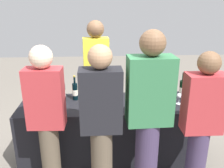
{
  "coord_description": "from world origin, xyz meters",
  "views": [
    {
      "loc": [
        -0.16,
        -2.74,
        2.0
      ],
      "look_at": [
        0.0,
        0.0,
        1.03
      ],
      "focal_mm": 38.9,
      "sensor_mm": 36.0,
      "label": 1
    }
  ],
  "objects_px": {
    "server_pouring": "(96,76)",
    "guest_2": "(149,114)",
    "wine_bottle_1": "(75,91)",
    "wine_glass_5": "(179,96)",
    "wine_bottle_0": "(63,92)",
    "ice_bucket": "(47,94)",
    "guest_1": "(101,122)",
    "wine_bottle_5": "(182,89)",
    "wine_glass_1": "(59,100)",
    "guest_3": "(201,124)",
    "wine_glass_0": "(44,103)",
    "wine_glass_4": "(149,99)",
    "wine_bottle_2": "(153,88)",
    "wine_bottle_3": "(162,90)",
    "wine_bottle_4": "(174,88)",
    "wine_glass_2": "(109,99)",
    "guest_0": "(47,118)",
    "wine_glass_3": "(139,100)"
  },
  "relations": [
    {
      "from": "wine_glass_0",
      "to": "guest_3",
      "type": "bearing_deg",
      "value": -18.04
    },
    {
      "from": "wine_bottle_4",
      "to": "wine_bottle_1",
      "type": "bearing_deg",
      "value": -178.85
    },
    {
      "from": "wine_bottle_3",
      "to": "guest_1",
      "type": "bearing_deg",
      "value": -135.4
    },
    {
      "from": "server_pouring",
      "to": "guest_2",
      "type": "height_order",
      "value": "guest_2"
    },
    {
      "from": "wine_glass_4",
      "to": "guest_2",
      "type": "height_order",
      "value": "guest_2"
    },
    {
      "from": "wine_bottle_0",
      "to": "guest_3",
      "type": "height_order",
      "value": "guest_3"
    },
    {
      "from": "wine_bottle_2",
      "to": "wine_bottle_1",
      "type": "bearing_deg",
      "value": -178.16
    },
    {
      "from": "wine_bottle_0",
      "to": "ice_bucket",
      "type": "distance_m",
      "value": 0.19
    },
    {
      "from": "wine_bottle_0",
      "to": "wine_glass_1",
      "type": "height_order",
      "value": "wine_bottle_0"
    },
    {
      "from": "wine_bottle_1",
      "to": "wine_glass_5",
      "type": "distance_m",
      "value": 1.29
    },
    {
      "from": "wine_bottle_1",
      "to": "wine_bottle_4",
      "type": "distance_m",
      "value": 1.28
    },
    {
      "from": "wine_bottle_0",
      "to": "wine_bottle_4",
      "type": "relative_size",
      "value": 0.99
    },
    {
      "from": "wine_bottle_0",
      "to": "ice_bucket",
      "type": "bearing_deg",
      "value": -173.65
    },
    {
      "from": "wine_bottle_2",
      "to": "guest_0",
      "type": "bearing_deg",
      "value": -149.4
    },
    {
      "from": "wine_bottle_4",
      "to": "guest_3",
      "type": "distance_m",
      "value": 0.86
    },
    {
      "from": "wine_glass_1",
      "to": "wine_bottle_2",
      "type": "bearing_deg",
      "value": 13.18
    },
    {
      "from": "ice_bucket",
      "to": "guest_2",
      "type": "bearing_deg",
      "value": -34.63
    },
    {
      "from": "ice_bucket",
      "to": "server_pouring",
      "type": "xyz_separation_m",
      "value": [
        0.61,
        0.44,
        0.09
      ]
    },
    {
      "from": "guest_2",
      "to": "guest_3",
      "type": "bearing_deg",
      "value": -4.76
    },
    {
      "from": "wine_glass_0",
      "to": "server_pouring",
      "type": "xyz_separation_m",
      "value": [
        0.59,
        0.71,
        0.09
      ]
    },
    {
      "from": "wine_bottle_5",
      "to": "server_pouring",
      "type": "xyz_separation_m",
      "value": [
        -1.1,
        0.42,
        0.07
      ]
    },
    {
      "from": "wine_bottle_3",
      "to": "wine_glass_5",
      "type": "xyz_separation_m",
      "value": [
        0.17,
        -0.17,
        -0.02
      ]
    },
    {
      "from": "guest_2",
      "to": "guest_3",
      "type": "xyz_separation_m",
      "value": [
        0.51,
        -0.02,
        -0.1
      ]
    },
    {
      "from": "wine_bottle_5",
      "to": "wine_glass_2",
      "type": "xyz_separation_m",
      "value": [
        -0.95,
        -0.24,
        -0.02
      ]
    },
    {
      "from": "guest_0",
      "to": "wine_glass_1",
      "type": "bearing_deg",
      "value": 85.45
    },
    {
      "from": "server_pouring",
      "to": "ice_bucket",
      "type": "bearing_deg",
      "value": 30.9
    },
    {
      "from": "guest_0",
      "to": "wine_glass_2",
      "type": "bearing_deg",
      "value": 36.07
    },
    {
      "from": "wine_bottle_1",
      "to": "guest_1",
      "type": "xyz_separation_m",
      "value": [
        0.32,
        -0.82,
        -0.01
      ]
    },
    {
      "from": "guest_2",
      "to": "wine_bottle_3",
      "type": "bearing_deg",
      "value": 64.52
    },
    {
      "from": "wine_bottle_3",
      "to": "wine_bottle_2",
      "type": "bearing_deg",
      "value": 140.74
    },
    {
      "from": "wine_glass_3",
      "to": "guest_0",
      "type": "xyz_separation_m",
      "value": [
        -0.99,
        -0.42,
        0.01
      ]
    },
    {
      "from": "wine_bottle_2",
      "to": "guest_0",
      "type": "distance_m",
      "value": 1.43
    },
    {
      "from": "guest_2",
      "to": "wine_glass_2",
      "type": "bearing_deg",
      "value": 120.81
    },
    {
      "from": "guest_1",
      "to": "wine_glass_2",
      "type": "bearing_deg",
      "value": 78.67
    },
    {
      "from": "guest_1",
      "to": "guest_3",
      "type": "distance_m",
      "value": 0.97
    },
    {
      "from": "guest_0",
      "to": "guest_2",
      "type": "height_order",
      "value": "guest_2"
    },
    {
      "from": "wine_bottle_3",
      "to": "guest_2",
      "type": "distance_m",
      "value": 0.84
    },
    {
      "from": "wine_bottle_5",
      "to": "guest_2",
      "type": "height_order",
      "value": "guest_2"
    },
    {
      "from": "wine_glass_5",
      "to": "guest_1",
      "type": "distance_m",
      "value": 1.14
    },
    {
      "from": "wine_bottle_4",
      "to": "wine_glass_1",
      "type": "bearing_deg",
      "value": -169.47
    },
    {
      "from": "wine_bottle_5",
      "to": "ice_bucket",
      "type": "xyz_separation_m",
      "value": [
        -1.71,
        -0.02,
        -0.02
      ]
    },
    {
      "from": "wine_glass_1",
      "to": "guest_1",
      "type": "bearing_deg",
      "value": -50.44
    },
    {
      "from": "wine_glass_0",
      "to": "guest_2",
      "type": "relative_size",
      "value": 0.08
    },
    {
      "from": "wine_bottle_5",
      "to": "wine_glass_1",
      "type": "xyz_separation_m",
      "value": [
        -1.53,
        -0.22,
        -0.02
      ]
    },
    {
      "from": "guest_2",
      "to": "ice_bucket",
      "type": "bearing_deg",
      "value": 143.4
    },
    {
      "from": "server_pouring",
      "to": "guest_2",
      "type": "xyz_separation_m",
      "value": [
        0.5,
        -1.21,
        -0.02
      ]
    },
    {
      "from": "wine_bottle_5",
      "to": "wine_glass_4",
      "type": "height_order",
      "value": "wine_bottle_5"
    },
    {
      "from": "wine_glass_0",
      "to": "guest_3",
      "type": "distance_m",
      "value": 1.69
    },
    {
      "from": "guest_3",
      "to": "wine_bottle_1",
      "type": "bearing_deg",
      "value": 147.42
    },
    {
      "from": "guest_3",
      "to": "server_pouring",
      "type": "bearing_deg",
      "value": 129.99
    }
  ]
}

